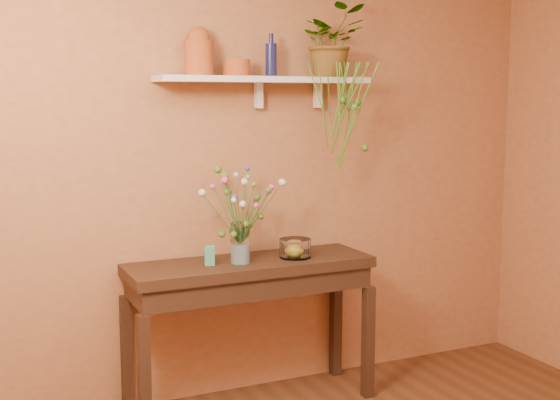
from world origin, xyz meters
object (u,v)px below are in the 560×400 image
(bouquet, at_px, (240,200))
(glass_bowl, at_px, (295,249))
(sideboard, at_px, (250,282))
(blue_bottle, at_px, (271,59))
(spider_plant, at_px, (331,41))
(glass_vase, at_px, (240,246))
(terracotta_jug, at_px, (199,52))

(bouquet, relative_size, glass_bowl, 2.76)
(sideboard, distance_m, blue_bottle, 1.31)
(sideboard, bearing_deg, spider_plant, 9.79)
(spider_plant, bearing_deg, glass_vase, -168.31)
(bouquet, bearing_deg, glass_vase, -116.14)
(sideboard, height_order, blue_bottle, blue_bottle)
(sideboard, xyz_separation_m, glass_vase, (-0.07, -0.04, 0.23))
(sideboard, relative_size, terracotta_jug, 5.24)
(glass_vase, bearing_deg, sideboard, 25.67)
(terracotta_jug, distance_m, bouquet, 0.86)
(sideboard, bearing_deg, bouquet, -161.64)
(blue_bottle, relative_size, glass_vase, 1.08)
(sideboard, xyz_separation_m, terracotta_jug, (-0.25, 0.14, 1.32))
(glass_bowl, bearing_deg, terracotta_jug, 160.74)
(terracotta_jug, bearing_deg, blue_bottle, -1.55)
(glass_bowl, bearing_deg, blue_bottle, 114.65)
(blue_bottle, bearing_deg, glass_bowl, -65.35)
(terracotta_jug, bearing_deg, glass_vase, -45.57)
(sideboard, distance_m, spider_plant, 1.52)
(sideboard, xyz_separation_m, spider_plant, (0.58, 0.10, 1.40))
(sideboard, height_order, bouquet, bouquet)
(terracotta_jug, distance_m, spider_plant, 0.83)
(terracotta_jug, height_order, glass_bowl, terracotta_jug)
(spider_plant, bearing_deg, terracotta_jug, 177.12)
(sideboard, xyz_separation_m, bouquet, (-0.07, -0.02, 0.49))
(spider_plant, bearing_deg, glass_bowl, -155.52)
(glass_vase, bearing_deg, spider_plant, 11.69)
(blue_bottle, bearing_deg, glass_vase, -148.43)
(sideboard, relative_size, glass_bowl, 7.69)
(terracotta_jug, distance_m, glass_vase, 1.12)
(glass_vase, height_order, glass_bowl, glass_vase)
(glass_vase, height_order, bouquet, bouquet)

